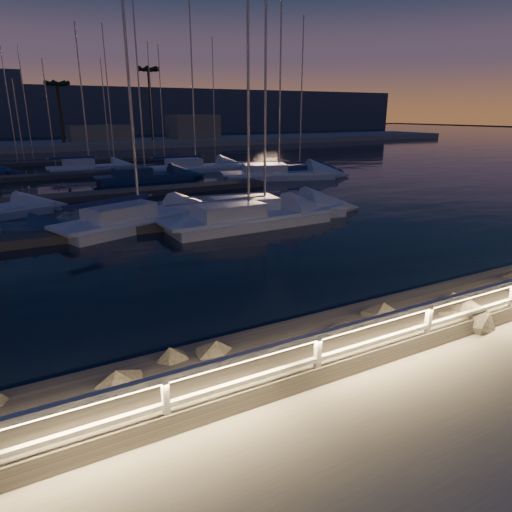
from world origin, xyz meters
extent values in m
plane|color=#A8A198|center=(0.00, 0.00, 0.00)|extent=(400.00, 400.00, 0.00)
cube|color=#A8A198|center=(0.00, -2.50, -0.10)|extent=(240.00, 5.00, 0.20)
cube|color=slate|center=(0.00, 1.50, -0.30)|extent=(240.00, 3.45, 1.29)
plane|color=black|center=(0.00, 80.00, -0.60)|extent=(320.00, 320.00, 0.00)
plane|color=black|center=(0.00, 0.00, -1.20)|extent=(400.00, 400.00, 0.00)
cube|color=white|center=(-5.00, 0.00, 0.50)|extent=(0.11, 0.11, 1.00)
cube|color=white|center=(-2.00, 0.00, 0.50)|extent=(0.11, 0.11, 1.00)
cube|color=white|center=(1.00, 0.00, 0.50)|extent=(0.11, 0.11, 1.00)
cube|color=white|center=(4.00, 0.00, 0.50)|extent=(0.11, 0.11, 1.00)
cube|color=white|center=(0.00, 0.00, 1.00)|extent=(44.00, 0.12, 0.12)
cube|color=white|center=(0.00, 0.00, 0.50)|extent=(44.00, 0.09, 0.09)
cube|color=#E5B467|center=(0.00, -0.02, 0.92)|extent=(44.00, 0.04, 0.03)
sphere|color=slate|center=(-6.11, 1.52, -0.22)|extent=(0.86, 0.86, 0.86)
cube|color=#625B51|center=(0.00, 16.00, -0.40)|extent=(22.00, 2.00, 0.40)
cube|color=#625B51|center=(0.00, 26.00, -0.40)|extent=(22.00, 2.00, 0.40)
cube|color=#625B51|center=(0.00, 38.00, -0.40)|extent=(22.00, 2.00, 0.40)
cube|color=#625B51|center=(0.00, 50.00, -0.40)|extent=(22.00, 2.00, 0.40)
cube|color=#A8A198|center=(0.00, 74.00, -0.20)|extent=(160.00, 14.00, 1.20)
cube|color=gray|center=(8.00, 75.00, 1.30)|extent=(10.00, 6.00, 3.00)
cube|color=gray|center=(24.00, 74.00, 2.10)|extent=(8.00, 7.00, 4.60)
cylinder|color=#4B3523|center=(2.00, 73.00, 4.90)|extent=(0.44, 0.44, 9.00)
cylinder|color=#4B3523|center=(16.00, 72.00, 6.15)|extent=(0.44, 0.44, 11.50)
cube|color=#3B485B|center=(0.00, 130.00, 4.00)|extent=(220.00, 30.00, 14.00)
cube|color=silver|center=(-1.06, 16.65, -0.45)|extent=(8.49, 5.25, 0.63)
cube|color=silver|center=(-1.06, 16.65, -0.05)|extent=(8.98, 5.10, 0.17)
cube|color=silver|center=(-2.11, 16.27, 0.35)|extent=(3.63, 2.95, 0.74)
cylinder|color=#A2A2A7|center=(-1.06, 16.65, 7.06)|extent=(0.14, 0.14, 13.98)
cylinder|color=#A2A2A7|center=(-2.64, 16.08, 0.92)|extent=(4.77, 1.79, 0.09)
cube|color=silver|center=(3.91, 14.08, -0.45)|extent=(8.50, 3.04, 0.61)
cube|color=silver|center=(3.91, 14.08, -0.06)|extent=(9.19, 2.63, 0.17)
cube|color=silver|center=(2.74, 14.04, 0.32)|extent=(3.33, 2.19, 0.72)
cylinder|color=#A2A2A7|center=(3.91, 14.08, 7.36)|extent=(0.13, 0.13, 14.63)
cylinder|color=#A2A2A7|center=(2.16, 14.03, 0.87)|extent=(5.27, 0.23, 0.09)
cube|color=silver|center=(5.56, 15.32, -0.45)|extent=(8.99, 4.00, 0.58)
cube|color=silver|center=(5.56, 15.32, -0.08)|extent=(9.65, 3.66, 0.16)
cube|color=silver|center=(4.36, 15.48, 0.29)|extent=(3.63, 2.59, 0.69)
cylinder|color=#A2A2A7|center=(5.56, 15.32, 7.57)|extent=(0.13, 0.13, 15.08)
cylinder|color=#A2A2A7|center=(3.76, 15.56, 0.82)|extent=(5.39, 0.79, 0.08)
cube|color=navy|center=(3.61, 32.36, -0.45)|extent=(7.70, 2.58, 0.55)
cube|color=navy|center=(3.61, 32.36, -0.10)|extent=(8.34, 2.19, 0.15)
cube|color=navy|center=(2.55, 32.36, 0.26)|extent=(2.99, 1.93, 0.65)
cylinder|color=#A2A2A7|center=(3.61, 32.36, 6.68)|extent=(0.12, 0.12, 13.35)
cylinder|color=#A2A2A7|center=(2.01, 32.36, 0.76)|extent=(4.81, 0.09, 0.08)
cube|color=silver|center=(14.30, 28.18, -0.45)|extent=(9.84, 5.86, 0.63)
cube|color=silver|center=(14.30, 28.18, -0.05)|extent=(10.43, 5.66, 0.17)
cube|color=silver|center=(13.07, 28.58, 0.35)|extent=(4.18, 3.35, 0.74)
cylinder|color=#A2A2A7|center=(14.30, 28.18, 8.16)|extent=(0.14, 0.14, 16.20)
cylinder|color=#A2A2A7|center=(12.46, 28.78, 0.91)|extent=(5.57, 1.90, 0.09)
cube|color=silver|center=(0.61, 41.31, -0.45)|extent=(7.45, 2.79, 0.57)
cube|color=silver|center=(0.61, 41.31, -0.09)|extent=(8.05, 2.46, 0.16)
cube|color=silver|center=(-0.41, 41.36, 0.28)|extent=(2.94, 1.97, 0.68)
cylinder|color=#A2A2A7|center=(0.61, 41.31, 6.40)|extent=(0.12, 0.12, 12.75)
cylinder|color=#A2A2A7|center=(-0.92, 41.38, 0.80)|extent=(4.59, 0.30, 0.08)
cube|color=silver|center=(9.76, 36.42, -0.45)|extent=(8.68, 3.54, 0.61)
cube|color=silver|center=(9.76, 36.42, -0.06)|extent=(9.35, 3.18, 0.17)
cube|color=silver|center=(8.59, 36.52, 0.33)|extent=(3.46, 2.39, 0.72)
cylinder|color=#A2A2A7|center=(9.76, 36.42, 7.40)|extent=(0.13, 0.13, 14.71)
cylinder|color=#A2A2A7|center=(8.00, 36.57, 0.88)|extent=(5.28, 0.54, 0.09)
cube|color=navy|center=(16.83, 28.74, -0.45)|extent=(7.34, 2.50, 0.49)
cube|color=navy|center=(16.83, 28.74, -0.14)|extent=(7.94, 2.14, 0.13)
cube|color=navy|center=(15.82, 28.74, 0.17)|extent=(2.86, 1.85, 0.58)
cylinder|color=#A2A2A7|center=(16.83, 28.74, 6.30)|extent=(0.11, 0.11, 12.70)
cylinder|color=#A2A2A7|center=(15.31, 28.75, 0.62)|extent=(4.57, 0.11, 0.07)
camera|label=1|loc=(-6.74, -6.22, 5.02)|focal=32.00mm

